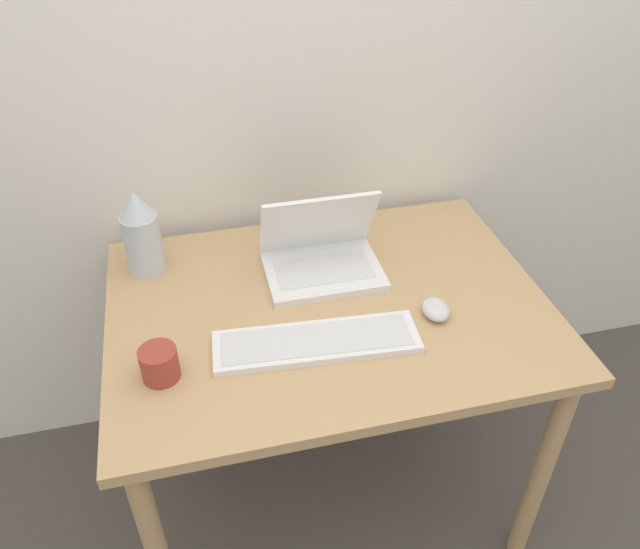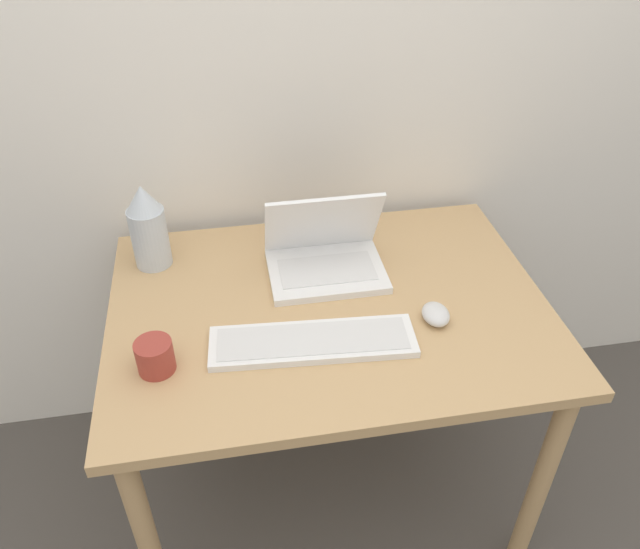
{
  "view_description": "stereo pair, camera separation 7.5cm",
  "coord_description": "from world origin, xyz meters",
  "px_view_note": "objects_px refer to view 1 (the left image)",
  "views": [
    {
      "loc": [
        -0.3,
        -0.76,
        1.75
      ],
      "look_at": [
        -0.02,
        0.39,
        0.86
      ],
      "focal_mm": 35.0,
      "sensor_mm": 36.0,
      "label": 1
    },
    {
      "loc": [
        -0.23,
        -0.78,
        1.75
      ],
      "look_at": [
        -0.02,
        0.39,
        0.86
      ],
      "focal_mm": 35.0,
      "sensor_mm": 36.0,
      "label": 2
    }
  ],
  "objects_px": {
    "vase": "(141,233)",
    "mug": "(159,364)",
    "mouse": "(436,309)",
    "laptop": "(321,254)",
    "keyboard": "(317,342)"
  },
  "relations": [
    {
      "from": "laptop",
      "to": "keyboard",
      "type": "distance_m",
      "value": 0.3
    },
    {
      "from": "mug",
      "to": "mouse",
      "type": "bearing_deg",
      "value": 4.3
    },
    {
      "from": "laptop",
      "to": "mug",
      "type": "height_order",
      "value": "laptop"
    },
    {
      "from": "laptop",
      "to": "mouse",
      "type": "relative_size",
      "value": 3.57
    },
    {
      "from": "keyboard",
      "to": "mug",
      "type": "height_order",
      "value": "mug"
    },
    {
      "from": "laptop",
      "to": "keyboard",
      "type": "height_order",
      "value": "laptop"
    },
    {
      "from": "keyboard",
      "to": "vase",
      "type": "xyz_separation_m",
      "value": [
        -0.37,
        0.39,
        0.11
      ]
    },
    {
      "from": "mouse",
      "to": "vase",
      "type": "xyz_separation_m",
      "value": [
        -0.67,
        0.36,
        0.1
      ]
    },
    {
      "from": "laptop",
      "to": "vase",
      "type": "xyz_separation_m",
      "value": [
        -0.45,
        0.11,
        0.07
      ]
    },
    {
      "from": "keyboard",
      "to": "mouse",
      "type": "xyz_separation_m",
      "value": [
        0.3,
        0.03,
        0.01
      ]
    },
    {
      "from": "vase",
      "to": "mug",
      "type": "distance_m",
      "value": 0.42
    },
    {
      "from": "laptop",
      "to": "mug",
      "type": "relative_size",
      "value": 3.65
    },
    {
      "from": "keyboard",
      "to": "mouse",
      "type": "distance_m",
      "value": 0.31
    },
    {
      "from": "laptop",
      "to": "keyboard",
      "type": "xyz_separation_m",
      "value": [
        -0.08,
        -0.28,
        -0.04
      ]
    },
    {
      "from": "mouse",
      "to": "laptop",
      "type": "bearing_deg",
      "value": 131.84
    }
  ]
}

